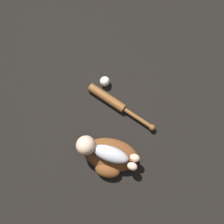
{
  "coord_description": "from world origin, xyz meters",
  "views": [
    {
      "loc": [
        0.03,
        0.08,
        1.43
      ],
      "look_at": [
        0.09,
        -0.23,
        0.07
      ],
      "focal_mm": 35.0,
      "sensor_mm": 36.0,
      "label": 1
    }
  ],
  "objects_px": {
    "baseball": "(105,81)",
    "baby_figure": "(101,151)",
    "baseball_glove": "(110,157)",
    "baseball_bat": "(114,102)"
  },
  "relations": [
    {
      "from": "baseball_bat",
      "to": "baseball_glove",
      "type": "bearing_deg",
      "value": 98.08
    },
    {
      "from": "baby_figure",
      "to": "baseball_bat",
      "type": "bearing_deg",
      "value": -91.42
    },
    {
      "from": "baseball_glove",
      "to": "baby_figure",
      "type": "relative_size",
      "value": 0.89
    },
    {
      "from": "baseball_glove",
      "to": "baby_figure",
      "type": "xyz_separation_m",
      "value": [
        0.06,
        -0.02,
        0.09
      ]
    },
    {
      "from": "baseball_glove",
      "to": "baseball_bat",
      "type": "bearing_deg",
      "value": -81.92
    },
    {
      "from": "baseball_glove",
      "to": "baby_figure",
      "type": "bearing_deg",
      "value": -21.92
    },
    {
      "from": "baseball_glove",
      "to": "baseball",
      "type": "xyz_separation_m",
      "value": [
        0.14,
        -0.49,
        -0.01
      ]
    },
    {
      "from": "baseball",
      "to": "baby_figure",
      "type": "bearing_deg",
      "value": 99.65
    },
    {
      "from": "baby_figure",
      "to": "baseball_glove",
      "type": "bearing_deg",
      "value": 158.08
    },
    {
      "from": "baseball_glove",
      "to": "baby_figure",
      "type": "distance_m",
      "value": 0.11
    }
  ]
}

